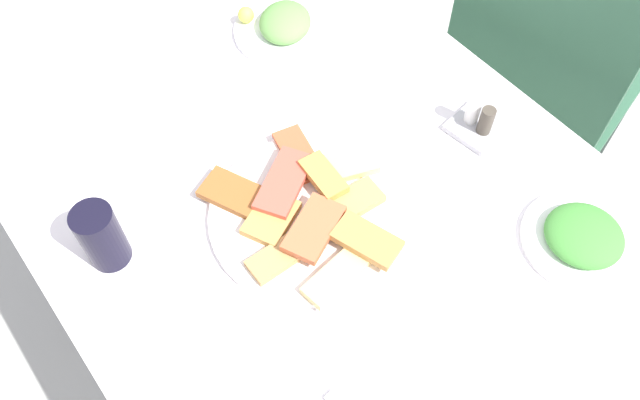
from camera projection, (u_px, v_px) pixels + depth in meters
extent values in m
plane|color=#B1B2AB|center=(325.00, 353.00, 1.72)|extent=(6.00, 6.00, 0.00)
cube|color=white|center=(328.00, 208.00, 1.12)|extent=(1.14, 0.91, 0.02)
cylinder|color=#4B4E5A|center=(57.00, 235.00, 1.51)|extent=(0.04, 0.04, 0.70)
cylinder|color=#4B4E5A|center=(324.00, 81.00, 1.78)|extent=(0.04, 0.04, 0.70)
cylinder|color=#4B4E5A|center=(629.00, 366.00, 1.34)|extent=(0.04, 0.04, 0.70)
cube|color=#366649|center=(543.00, 83.00, 1.68)|extent=(0.51, 0.51, 0.06)
cube|color=#366649|center=(537.00, 50.00, 1.38)|extent=(0.40, 0.15, 0.46)
cylinder|color=#262F2C|center=(610.00, 128.00, 1.89)|extent=(0.03, 0.03, 0.39)
cylinder|color=#262F2C|center=(495.00, 70.00, 2.01)|extent=(0.03, 0.03, 0.39)
cylinder|color=#262F2C|center=(551.00, 216.00, 1.72)|extent=(0.03, 0.03, 0.39)
cylinder|color=#262F2C|center=(429.00, 147.00, 1.85)|extent=(0.03, 0.03, 0.39)
cylinder|color=white|center=(308.00, 216.00, 1.09)|extent=(0.33, 0.33, 0.01)
cube|color=#D06840|center=(314.00, 228.00, 1.04)|extent=(0.11, 0.13, 0.01)
cube|color=tan|center=(350.00, 204.00, 1.09)|extent=(0.06, 0.12, 0.02)
cube|color=#E05844|center=(284.00, 182.00, 1.10)|extent=(0.12, 0.15, 0.01)
cube|color=tan|center=(271.00, 218.00, 1.07)|extent=(0.10, 0.11, 0.01)
cube|color=#C58B49|center=(367.00, 240.00, 1.03)|extent=(0.12, 0.09, 0.01)
cube|color=#E5CE83|center=(350.00, 164.00, 1.13)|extent=(0.09, 0.11, 0.02)
cube|color=tan|center=(279.00, 257.00, 1.03)|extent=(0.05, 0.10, 0.01)
cube|color=#EDD084|center=(339.00, 273.00, 1.02)|extent=(0.06, 0.14, 0.02)
cube|color=#A15D2B|center=(241.00, 196.00, 1.10)|extent=(0.15, 0.12, 0.01)
cube|color=#D45C37|center=(299.00, 154.00, 1.15)|extent=(0.13, 0.08, 0.01)
cube|color=gold|center=(323.00, 176.00, 1.10)|extent=(0.10, 0.05, 0.02)
cylinder|color=white|center=(581.00, 241.00, 1.07)|extent=(0.20, 0.20, 0.01)
ellipsoid|color=#48983C|center=(584.00, 235.00, 1.05)|extent=(0.18, 0.17, 0.04)
sphere|color=#F2D756|center=(608.00, 245.00, 1.04)|extent=(0.03, 0.03, 0.03)
cylinder|color=white|center=(285.00, 30.00, 1.34)|extent=(0.21, 0.21, 0.01)
ellipsoid|color=#6EAC53|center=(285.00, 22.00, 1.32)|extent=(0.16, 0.16, 0.06)
sphere|color=#E0E751|center=(246.00, 15.00, 1.33)|extent=(0.03, 0.03, 0.03)
cylinder|color=black|center=(101.00, 237.00, 1.00)|extent=(0.07, 0.07, 0.12)
cube|color=#B2B2B7|center=(476.00, 127.00, 1.20)|extent=(0.10, 0.10, 0.01)
cylinder|color=white|center=(474.00, 109.00, 1.17)|extent=(0.03, 0.03, 0.06)
cylinder|color=#4B4338|center=(486.00, 121.00, 1.16)|extent=(0.03, 0.03, 0.06)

